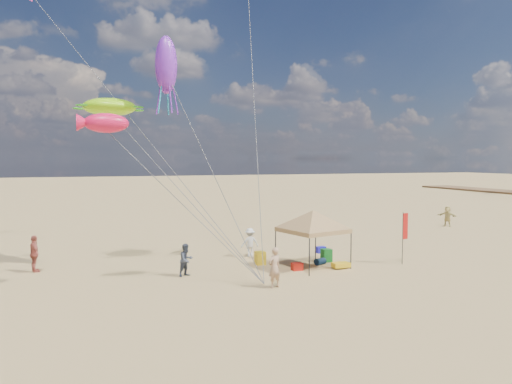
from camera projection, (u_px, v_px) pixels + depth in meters
ground at (279, 287)px, 21.51m from camera, size 280.00×280.00×0.00m
canopy_tent at (313, 212)px, 25.19m from camera, size 5.42×5.42×3.44m
feather_flag at (405, 229)px, 26.05m from camera, size 0.41×0.14×2.79m
cooler_red at (297, 267)px, 24.65m from camera, size 0.54×0.38×0.38m
cooler_blue at (321, 250)px, 29.24m from camera, size 0.54×0.38×0.38m
bag_navy at (320, 261)px, 25.95m from camera, size 0.69×0.54×0.36m
bag_orange at (258, 255)px, 27.69m from camera, size 0.54×0.69×0.36m
chair_green at (326, 255)px, 26.73m from camera, size 0.50×0.50×0.70m
chair_yellow at (260, 258)px, 26.02m from camera, size 0.50×0.50×0.70m
crate_grey at (346, 264)px, 25.54m from camera, size 0.34×0.30×0.28m
beach_cart at (341, 265)px, 25.04m from camera, size 0.90×0.50×0.24m
person_near_a at (274, 268)px, 21.29m from camera, size 0.76×0.62×1.79m
person_near_b at (186, 260)px, 23.39m from camera, size 0.97×0.91×1.58m
person_near_c at (250, 242)px, 28.08m from camera, size 1.06×0.61×1.65m
person_far_a at (34, 254)px, 24.21m from camera, size 0.76×1.17×1.85m
person_far_c at (447, 216)px, 40.66m from camera, size 1.25×1.62×1.71m
turtle_kite at (110, 107)px, 24.76m from camera, size 2.80×2.30×0.89m
fish_kite at (106, 123)px, 20.22m from camera, size 2.00×1.33×0.81m
squid_kite at (166, 65)px, 23.98m from camera, size 1.15×1.15×2.83m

